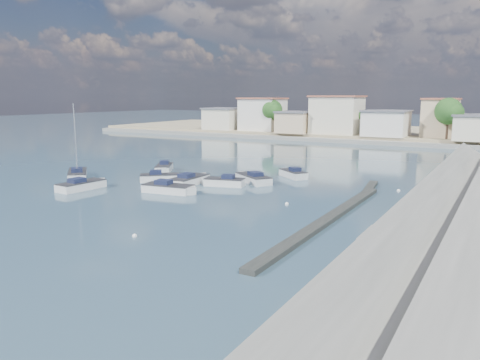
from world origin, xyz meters
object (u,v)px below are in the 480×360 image
(motorboat_e, at_px, (191,180))
(motorboat_c, at_px, (252,179))
(motorboat_b, at_px, (162,178))
(sailboat, at_px, (78,174))
(motorboat_g, at_px, (164,168))
(motorboat_f, at_px, (292,174))
(motorboat_d, at_px, (222,182))
(motorboat_a, at_px, (83,185))
(motorboat_h, at_px, (171,189))

(motorboat_e, bearing_deg, motorboat_c, 38.57)
(motorboat_b, height_order, sailboat, sailboat)
(motorboat_g, bearing_deg, motorboat_f, 14.66)
(motorboat_d, height_order, motorboat_e, same)
(motorboat_a, height_order, motorboat_f, same)
(motorboat_f, bearing_deg, motorboat_e, -130.32)
(motorboat_a, relative_size, sailboat, 0.64)
(motorboat_c, xyz_separation_m, sailboat, (-19.52, -7.91, 0.03))
(motorboat_b, relative_size, motorboat_e, 0.74)
(motorboat_e, distance_m, motorboat_f, 12.50)
(motorboat_b, xyz_separation_m, motorboat_g, (-4.39, 5.74, 0.00))
(motorboat_a, distance_m, motorboat_c, 18.29)
(motorboat_f, bearing_deg, motorboat_d, -116.02)
(motorboat_g, height_order, motorboat_h, same)
(motorboat_f, bearing_deg, sailboat, -149.42)
(motorboat_e, bearing_deg, motorboat_d, 9.97)
(motorboat_b, bearing_deg, motorboat_g, 127.38)
(motorboat_e, bearing_deg, motorboat_a, -133.78)
(motorboat_a, height_order, motorboat_b, same)
(motorboat_a, bearing_deg, motorboat_h, 18.61)
(motorboat_g, bearing_deg, motorboat_c, -4.04)
(motorboat_a, height_order, sailboat, sailboat)
(motorboat_a, xyz_separation_m, motorboat_h, (9.12, 3.07, -0.00))
(motorboat_a, bearing_deg, motorboat_g, 91.06)
(motorboat_a, relative_size, motorboat_c, 1.03)
(motorboat_e, xyz_separation_m, motorboat_g, (-8.13, 5.29, 0.00))
(motorboat_e, bearing_deg, motorboat_g, 146.94)
(motorboat_f, xyz_separation_m, sailboat, (-22.18, -13.11, 0.03))
(motorboat_b, relative_size, motorboat_d, 0.93)
(motorboat_g, relative_size, sailboat, 0.56)
(motorboat_g, height_order, sailboat, sailboat)
(motorboat_e, height_order, motorboat_g, same)
(motorboat_b, height_order, motorboat_c, same)
(motorboat_g, bearing_deg, motorboat_e, -33.06)
(motorboat_g, bearing_deg, motorboat_a, -88.94)
(motorboat_e, height_order, motorboat_h, same)
(motorboat_a, xyz_separation_m, motorboat_d, (11.64, 8.88, -0.00))
(motorboat_e, distance_m, sailboat, 14.54)
(motorboat_b, distance_m, motorboat_e, 3.77)
(motorboat_c, distance_m, motorboat_e, 6.95)
(motorboat_b, height_order, motorboat_h, same)
(motorboat_d, height_order, motorboat_f, same)
(motorboat_e, height_order, sailboat, sailboat)
(motorboat_e, relative_size, sailboat, 0.68)
(motorboat_f, relative_size, sailboat, 0.49)
(motorboat_b, relative_size, sailboat, 0.50)
(motorboat_c, height_order, motorboat_f, same)
(motorboat_c, relative_size, motorboat_d, 1.14)
(motorboat_d, xyz_separation_m, motorboat_h, (-2.52, -5.81, 0.00))
(motorboat_a, distance_m, motorboat_g, 13.51)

